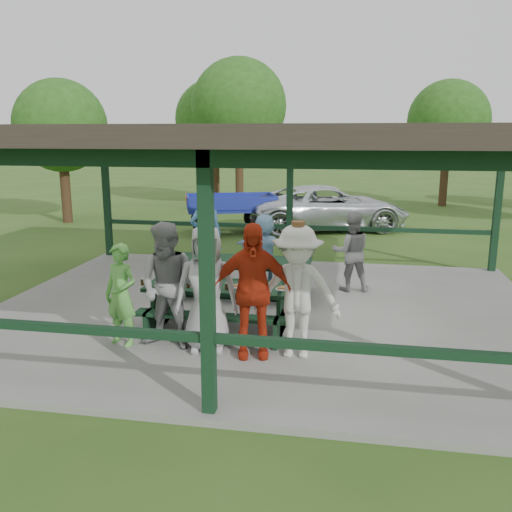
% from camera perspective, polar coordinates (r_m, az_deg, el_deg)
% --- Properties ---
extents(ground, '(90.00, 90.00, 0.00)m').
position_cam_1_polar(ground, '(10.02, 0.83, -6.15)').
color(ground, '#2D5219').
rests_on(ground, ground).
extents(concrete_slab, '(10.00, 8.00, 0.10)m').
position_cam_1_polar(concrete_slab, '(10.01, 0.83, -5.88)').
color(concrete_slab, slate).
rests_on(concrete_slab, ground).
extents(pavilion_structure, '(10.60, 8.60, 3.24)m').
position_cam_1_polar(pavilion_structure, '(9.48, 0.89, 12.27)').
color(pavilion_structure, black).
rests_on(pavilion_structure, concrete_slab).
extents(picnic_table_near, '(2.39, 1.39, 0.75)m').
position_cam_1_polar(picnic_table_near, '(8.83, -3.88, -4.93)').
color(picnic_table_near, black).
rests_on(picnic_table_near, concrete_slab).
extents(picnic_table_far, '(2.70, 1.39, 0.75)m').
position_cam_1_polar(picnic_table_far, '(10.71, -1.47, -1.68)').
color(picnic_table_far, black).
rests_on(picnic_table_far, concrete_slab).
extents(table_setting, '(2.40, 0.45, 0.10)m').
position_cam_1_polar(table_setting, '(8.80, -5.07, -2.89)').
color(table_setting, white).
rests_on(table_setting, picnic_table_near).
extents(contestant_green, '(0.66, 0.53, 1.56)m').
position_cam_1_polar(contestant_green, '(8.41, -14.03, -3.98)').
color(contestant_green, '#58A943').
rests_on(contestant_green, concrete_slab).
extents(contestant_grey_left, '(1.02, 0.84, 1.90)m').
position_cam_1_polar(contestant_grey_left, '(8.09, -9.15, -3.16)').
color(contestant_grey_left, gray).
rests_on(contestant_grey_left, concrete_slab).
extents(contestant_grey_mid, '(1.00, 0.74, 1.87)m').
position_cam_1_polar(contestant_grey_mid, '(7.94, -5.23, -3.46)').
color(contestant_grey_mid, '#9C9C9E').
rests_on(contestant_grey_mid, concrete_slab).
extents(contestant_red, '(1.22, 0.69, 1.95)m').
position_cam_1_polar(contestant_red, '(7.69, -0.46, -3.64)').
color(contestant_red, '#B32A11').
rests_on(contestant_red, concrete_slab).
extents(contestant_white_fedora, '(1.25, 0.74, 1.97)m').
position_cam_1_polar(contestant_white_fedora, '(7.71, 4.35, -3.76)').
color(contestant_white_fedora, beige).
rests_on(contestant_white_fedora, concrete_slab).
extents(spectator_lblue, '(1.48, 0.80, 1.52)m').
position_cam_1_polar(spectator_lblue, '(11.42, 0.92, 0.69)').
color(spectator_lblue, '#95C4E6').
rests_on(spectator_lblue, concrete_slab).
extents(spectator_blue, '(0.80, 0.65, 1.91)m').
position_cam_1_polar(spectator_blue, '(12.07, -5.28, 2.22)').
color(spectator_blue, teal).
rests_on(spectator_blue, concrete_slab).
extents(spectator_grey, '(0.88, 0.74, 1.61)m').
position_cam_1_polar(spectator_grey, '(11.16, 9.98, 0.44)').
color(spectator_grey, gray).
rests_on(spectator_grey, concrete_slab).
extents(pickup_truck, '(6.01, 4.16, 1.53)m').
position_cam_1_polar(pickup_truck, '(18.83, 7.60, 5.05)').
color(pickup_truck, silver).
rests_on(pickup_truck, ground).
extents(farm_trailer, '(3.93, 2.48, 1.38)m').
position_cam_1_polar(farm_trailer, '(18.09, -2.62, 4.58)').
color(farm_trailer, navy).
rests_on(farm_trailer, ground).
extents(tree_far_left, '(3.68, 3.68, 5.75)m').
position_cam_1_polar(tree_far_left, '(26.11, -4.36, 14.13)').
color(tree_far_left, black).
rests_on(tree_far_left, ground).
extents(tree_left, '(4.15, 4.15, 6.48)m').
position_cam_1_polar(tree_left, '(24.37, -1.81, 15.43)').
color(tree_left, black).
rests_on(tree_left, ground).
extents(tree_mid, '(3.59, 3.59, 5.62)m').
position_cam_1_polar(tree_mid, '(26.30, 19.59, 13.24)').
color(tree_mid, black).
rests_on(tree_mid, ground).
extents(tree_edge_left, '(3.33, 3.33, 5.20)m').
position_cam_1_polar(tree_edge_left, '(21.35, -19.87, 12.73)').
color(tree_edge_left, black).
rests_on(tree_edge_left, ground).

